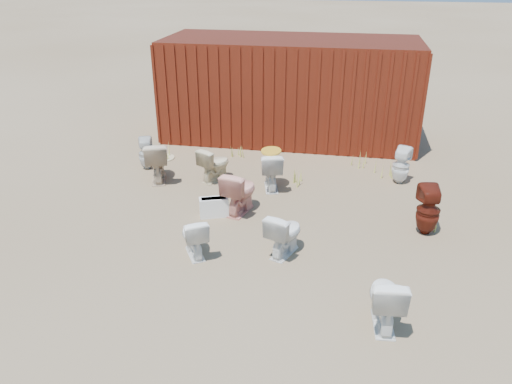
% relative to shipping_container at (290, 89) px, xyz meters
% --- Properties ---
extents(ground, '(100.00, 100.00, 0.00)m').
position_rel_shipping_container_xyz_m(ground, '(0.00, -5.20, -1.20)').
color(ground, brown).
rests_on(ground, ground).
extents(shipping_container, '(6.00, 2.40, 2.40)m').
position_rel_shipping_container_xyz_m(shipping_container, '(0.00, 0.00, 0.00)').
color(shipping_container, '#4F1D0D').
rests_on(shipping_container, ground).
extents(toilet_front_a, '(0.63, 0.73, 0.65)m').
position_rel_shipping_container_xyz_m(toilet_front_a, '(-0.73, -5.83, -0.88)').
color(toilet_front_a, white).
rests_on(toilet_front_a, ground).
extents(toilet_front_pink, '(0.62, 0.86, 0.79)m').
position_rel_shipping_container_xyz_m(toilet_front_pink, '(-0.34, -4.31, -0.80)').
color(toilet_front_pink, '#EA9787').
rests_on(toilet_front_pink, ground).
extents(toilet_front_c, '(0.62, 0.79, 0.71)m').
position_rel_shipping_container_xyz_m(toilet_front_c, '(0.61, -5.54, -0.85)').
color(toilet_front_c, white).
rests_on(toilet_front_c, ground).
extents(toilet_front_maroon, '(0.44, 0.44, 0.83)m').
position_rel_shipping_container_xyz_m(toilet_front_maroon, '(2.81, -4.50, -0.78)').
color(toilet_front_maroon, '#56190E').
rests_on(toilet_front_maroon, ground).
extents(toilet_front_e, '(0.48, 0.77, 0.76)m').
position_rel_shipping_container_xyz_m(toilet_front_e, '(2.02, -6.95, -0.82)').
color(toilet_front_e, white).
rests_on(toilet_front_e, ground).
extents(toilet_back_a, '(0.40, 0.40, 0.68)m').
position_rel_shipping_container_xyz_m(toilet_back_a, '(-2.73, -2.70, -0.86)').
color(toilet_back_a, silver).
rests_on(toilet_back_a, ground).
extents(toilet_back_beige_left, '(0.71, 0.92, 0.83)m').
position_rel_shipping_container_xyz_m(toilet_back_beige_left, '(-2.28, -3.24, -0.78)').
color(toilet_back_beige_left, beige).
rests_on(toilet_back_beige_left, ground).
extents(toilet_back_beige_right, '(0.68, 0.79, 0.70)m').
position_rel_shipping_container_xyz_m(toilet_back_beige_right, '(-1.14, -3.03, -0.85)').
color(toilet_back_beige_right, beige).
rests_on(toilet_back_beige_right, ground).
extents(toilet_back_yellowlid, '(0.59, 0.83, 0.76)m').
position_rel_shipping_container_xyz_m(toilet_back_yellowlid, '(0.04, -3.21, -0.82)').
color(toilet_back_yellowlid, white).
rests_on(toilet_back_yellowlid, ground).
extents(toilet_back_e, '(0.44, 0.44, 0.74)m').
position_rel_shipping_container_xyz_m(toilet_back_e, '(2.54, -2.49, -0.83)').
color(toilet_back_e, white).
rests_on(toilet_back_e, ground).
extents(yellow_lid, '(0.39, 0.48, 0.02)m').
position_rel_shipping_container_xyz_m(yellow_lid, '(0.04, -3.21, -0.42)').
color(yellow_lid, gold).
rests_on(yellow_lid, toilet_back_yellowlid).
extents(loose_tank, '(0.54, 0.36, 0.35)m').
position_rel_shipping_container_xyz_m(loose_tank, '(-0.75, -4.56, -1.02)').
color(loose_tank, white).
rests_on(loose_tank, ground).
extents(loose_lid_near, '(0.55, 0.60, 0.02)m').
position_rel_shipping_container_xyz_m(loose_lid_near, '(-0.46, -3.45, -1.19)').
color(loose_lid_near, beige).
rests_on(loose_lid_near, ground).
extents(loose_lid_far, '(0.44, 0.53, 0.02)m').
position_rel_shipping_container_xyz_m(loose_lid_far, '(-2.53, -2.06, -1.19)').
color(loose_lid_far, '#C3B68D').
rests_on(loose_lid_far, ground).
extents(weed_clump_a, '(0.36, 0.36, 0.32)m').
position_rel_shipping_container_xyz_m(weed_clump_a, '(-2.57, -1.97, -1.04)').
color(weed_clump_a, '#B7B849').
rests_on(weed_clump_a, ground).
extents(weed_clump_b, '(0.32, 0.32, 0.32)m').
position_rel_shipping_container_xyz_m(weed_clump_b, '(0.57, -2.93, -1.04)').
color(weed_clump_b, '#B7B849').
rests_on(weed_clump_b, ground).
extents(weed_clump_c, '(0.36, 0.36, 0.32)m').
position_rel_shipping_container_xyz_m(weed_clump_c, '(2.23, -2.24, -1.04)').
color(weed_clump_c, '#B7B849').
rests_on(weed_clump_c, ground).
extents(weed_clump_d, '(0.30, 0.30, 0.28)m').
position_rel_shipping_container_xyz_m(weed_clump_d, '(-0.98, -1.70, -1.06)').
color(weed_clump_d, '#B7B849').
rests_on(weed_clump_d, ground).
extents(weed_clump_e, '(0.34, 0.34, 0.29)m').
position_rel_shipping_container_xyz_m(weed_clump_e, '(1.74, -1.74, -1.05)').
color(weed_clump_e, '#B7B849').
rests_on(weed_clump_e, ground).
extents(weed_clump_f, '(0.28, 0.28, 0.22)m').
position_rel_shipping_container_xyz_m(weed_clump_f, '(2.89, -4.43, -1.09)').
color(weed_clump_f, '#B7B849').
rests_on(weed_clump_f, ground).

